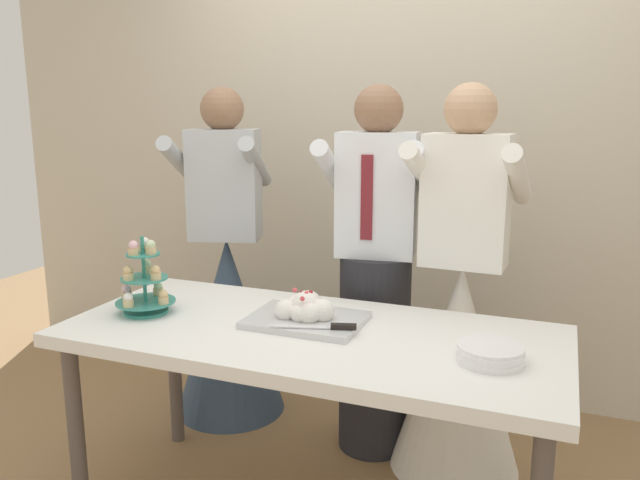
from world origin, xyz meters
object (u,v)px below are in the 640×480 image
(dessert_table, at_px, (310,349))
(person_bride, at_px, (459,342))
(person_guest, at_px, (228,303))
(main_cake_tray, at_px, (306,312))
(plate_stack, at_px, (490,354))
(cupcake_stand, at_px, (144,284))
(person_groom, at_px, (375,293))

(dessert_table, relative_size, person_bride, 1.08)
(person_guest, bearing_deg, person_bride, -5.61)
(main_cake_tray, relative_size, plate_stack, 2.00)
(person_bride, relative_size, person_guest, 1.00)
(cupcake_stand, height_order, plate_stack, cupcake_stand)
(dessert_table, distance_m, person_guest, 1.02)
(person_groom, bearing_deg, plate_stack, -49.77)
(main_cake_tray, bearing_deg, cupcake_stand, -169.17)
(dessert_table, bearing_deg, person_groom, 84.35)
(dessert_table, distance_m, person_groom, 0.62)
(person_groom, xyz_separation_m, person_guest, (-0.80, 0.08, -0.16))
(plate_stack, relative_size, person_groom, 0.13)
(plate_stack, bearing_deg, dessert_table, 174.19)
(main_cake_tray, height_order, person_groom, person_groom)
(cupcake_stand, height_order, person_guest, person_guest)
(plate_stack, relative_size, person_bride, 0.13)
(person_bride, bearing_deg, dessert_table, -127.84)
(dessert_table, relative_size, person_groom, 1.08)
(dessert_table, xyz_separation_m, cupcake_stand, (-0.67, -0.06, 0.19))
(cupcake_stand, distance_m, person_groom, 1.01)
(cupcake_stand, relative_size, plate_stack, 1.42)
(dessert_table, bearing_deg, plate_stack, -5.81)
(dessert_table, xyz_separation_m, person_bride, (0.45, 0.58, -0.12))
(cupcake_stand, bearing_deg, person_bride, 29.68)
(cupcake_stand, distance_m, main_cake_tray, 0.65)
(cupcake_stand, height_order, main_cake_tray, cupcake_stand)
(main_cake_tray, distance_m, person_guest, 0.97)
(dessert_table, height_order, main_cake_tray, main_cake_tray)
(dessert_table, bearing_deg, person_guest, 136.80)
(person_groom, bearing_deg, person_guest, 174.59)
(cupcake_stand, xyz_separation_m, main_cake_tray, (0.63, 0.12, -0.07))
(person_guest, bearing_deg, plate_stack, -28.85)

